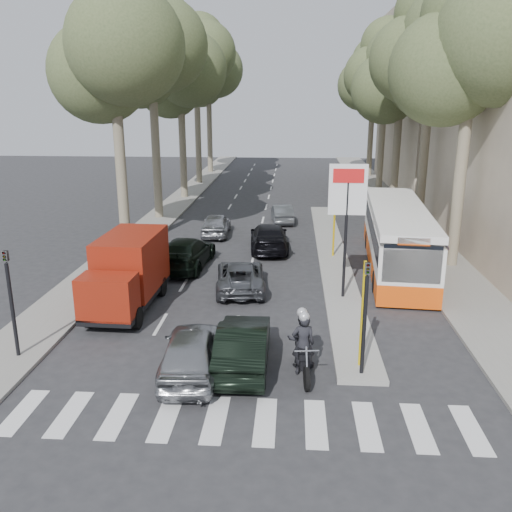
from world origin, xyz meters
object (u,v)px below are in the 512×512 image
(red_truck, at_px, (128,271))
(motorcycle, at_px, (302,343))
(dark_hatchback, at_px, (243,344))
(city_bus, at_px, (397,236))
(silver_hatchback, at_px, (191,351))

(red_truck, distance_m, motorcycle, 8.33)
(dark_hatchback, bearing_deg, red_truck, -43.36)
(dark_hatchback, distance_m, city_bus, 12.57)
(silver_hatchback, height_order, city_bus, city_bus)
(silver_hatchback, xyz_separation_m, dark_hatchback, (1.53, 0.57, -0.00))
(dark_hatchback, height_order, red_truck, red_truck)
(silver_hatchback, height_order, red_truck, red_truck)
(dark_hatchback, bearing_deg, city_bus, -122.09)
(dark_hatchback, relative_size, city_bus, 0.37)
(dark_hatchback, bearing_deg, motorcycle, 171.70)
(city_bus, relative_size, motorcycle, 4.84)
(red_truck, relative_size, motorcycle, 2.24)
(motorcycle, bearing_deg, dark_hatchback, 165.99)
(motorcycle, bearing_deg, city_bus, 60.26)
(dark_hatchback, height_order, motorcycle, motorcycle)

